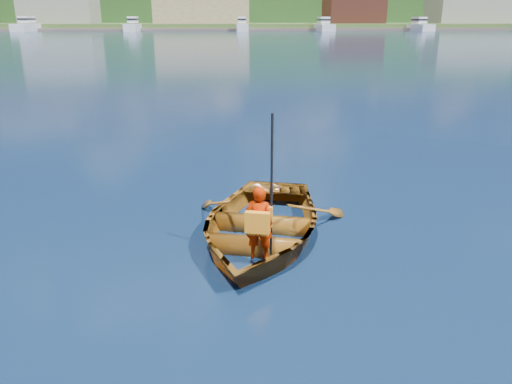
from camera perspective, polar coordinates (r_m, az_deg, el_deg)
ground at (r=8.72m, az=-8.44°, el=-3.47°), size 600.00×600.00×0.00m
rowboat at (r=7.94m, az=0.40°, el=-3.68°), size 3.57×4.36×0.79m
child_paddler at (r=6.94m, az=0.36°, el=-3.47°), size 0.45×0.40×2.06m
shoreline at (r=244.74m, az=-4.42°, el=20.74°), size 400.00×140.00×22.00m
dock at (r=156.27m, az=-1.00°, el=18.08°), size 160.02×4.74×0.80m
waterfront_buildings at (r=173.29m, az=-7.22°, el=20.47°), size 202.00×16.00×14.00m
marina_yachts at (r=151.80m, az=-8.69°, el=18.24°), size 145.68×13.89×4.37m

